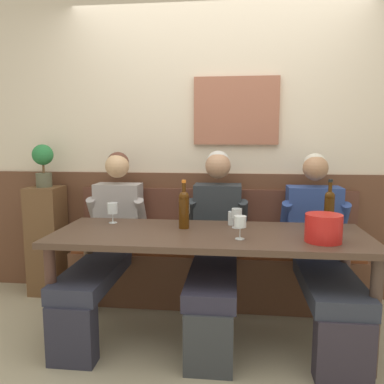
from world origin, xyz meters
name	(u,v)px	position (x,y,z in m)	size (l,w,h in m)	color
ground_plane	(207,355)	(0.00, 0.00, -0.01)	(6.80, 6.80, 0.02)	tan
room_wall_back	(217,135)	(0.00, 1.09, 1.40)	(6.80, 0.12, 2.80)	beige
wood_wainscot_panel	(216,234)	(0.00, 1.04, 0.54)	(6.80, 0.03, 1.07)	brown
wall_bench	(214,269)	(0.00, 0.83, 0.28)	(2.37, 0.42, 0.94)	brown
dining_table	(209,246)	(0.00, 0.19, 0.67)	(2.07, 0.76, 0.76)	#483428
person_center_right_seat	(107,238)	(-0.81, 0.49, 0.62)	(0.48, 1.18, 1.26)	#282836
person_left_seat	(216,238)	(0.02, 0.51, 0.63)	(0.48, 1.19, 1.28)	#323539
person_center_left_seat	(321,245)	(0.79, 0.49, 0.61)	(0.52, 1.19, 1.26)	#302A35
ice_bucket	(324,228)	(0.70, 0.03, 0.84)	(0.22, 0.22, 0.17)	red
wine_bottle_clear_water	(184,208)	(-0.19, 0.29, 0.90)	(0.07, 0.07, 0.34)	#442407
wine_bottle_amber_mid	(329,208)	(0.81, 0.40, 0.90)	(0.07, 0.07, 0.34)	#3E2307
wine_glass_mid_left	(185,210)	(-0.20, 0.48, 0.85)	(0.07, 0.07, 0.14)	silver
wine_glass_near_bucket	(237,214)	(0.18, 0.34, 0.86)	(0.07, 0.07, 0.14)	silver
wine_glass_by_bottle	(113,209)	(-0.73, 0.40, 0.86)	(0.08, 0.08, 0.15)	silver
wine_glass_left_end	(240,222)	(0.20, 0.04, 0.86)	(0.08, 0.08, 0.15)	silver
water_tumbler_right	(232,218)	(0.14, 0.43, 0.81)	(0.06, 0.06, 0.10)	silver
corner_pedestal	(47,240)	(-1.49, 0.86, 0.48)	(0.28, 0.28, 0.96)	brown
potted_plant	(43,162)	(-1.49, 0.86, 1.17)	(0.18, 0.18, 0.37)	#52533E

